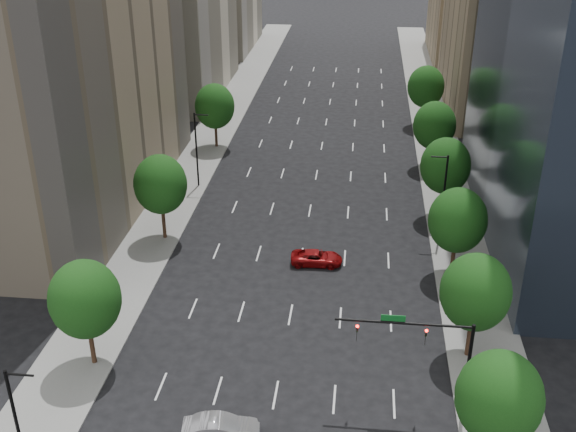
% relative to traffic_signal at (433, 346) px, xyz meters
% --- Properties ---
extents(sidewalk_left, '(6.00, 200.00, 0.15)m').
position_rel_traffic_signal_xyz_m(sidewalk_left, '(-26.03, 30.00, -5.10)').
color(sidewalk_left, slate).
rests_on(sidewalk_left, ground).
extents(sidewalk_right, '(6.00, 200.00, 0.15)m').
position_rel_traffic_signal_xyz_m(sidewalk_right, '(4.97, 30.00, -5.10)').
color(sidewalk_right, slate).
rests_on(sidewalk_right, ground).
extents(filler_left, '(14.00, 26.00, 18.00)m').
position_rel_traffic_signal_xyz_m(filler_left, '(-35.53, 106.00, 3.83)').
color(filler_left, beige).
rests_on(filler_left, ground).
extents(parking_tan_right, '(14.00, 30.00, 30.00)m').
position_rel_traffic_signal_xyz_m(parking_tan_right, '(14.47, 70.00, 9.83)').
color(parking_tan_right, '#8C7759').
rests_on(parking_tan_right, ground).
extents(filler_right, '(14.00, 26.00, 16.00)m').
position_rel_traffic_signal_xyz_m(filler_right, '(14.47, 103.00, 2.83)').
color(filler_right, '#8C7759').
rests_on(filler_right, ground).
extents(tree_right_0, '(5.20, 5.20, 8.39)m').
position_rel_traffic_signal_xyz_m(tree_right_0, '(3.47, -5.00, 0.22)').
color(tree_right_0, '#382316').
rests_on(tree_right_0, ground).
extents(tree_right_1, '(5.20, 5.20, 8.75)m').
position_rel_traffic_signal_xyz_m(tree_right_1, '(3.47, 6.00, 0.58)').
color(tree_right_1, '#382316').
rests_on(tree_right_1, ground).
extents(tree_right_2, '(5.20, 5.20, 8.61)m').
position_rel_traffic_signal_xyz_m(tree_right_2, '(3.47, 18.00, 0.43)').
color(tree_right_2, '#382316').
rests_on(tree_right_2, ground).
extents(tree_right_3, '(5.20, 5.20, 8.89)m').
position_rel_traffic_signal_xyz_m(tree_right_3, '(3.47, 30.00, 0.72)').
color(tree_right_3, '#382316').
rests_on(tree_right_3, ground).
extents(tree_right_4, '(5.20, 5.20, 8.46)m').
position_rel_traffic_signal_xyz_m(tree_right_4, '(3.47, 44.00, 0.29)').
color(tree_right_4, '#382316').
rests_on(tree_right_4, ground).
extents(tree_right_5, '(5.20, 5.20, 8.75)m').
position_rel_traffic_signal_xyz_m(tree_right_5, '(3.47, 60.00, 0.58)').
color(tree_right_5, '#382316').
rests_on(tree_right_5, ground).
extents(tree_left_0, '(5.20, 5.20, 8.75)m').
position_rel_traffic_signal_xyz_m(tree_left_0, '(-24.53, 2.00, 0.58)').
color(tree_left_0, '#382316').
rests_on(tree_left_0, ground).
extents(tree_left_1, '(5.20, 5.20, 8.97)m').
position_rel_traffic_signal_xyz_m(tree_left_1, '(-24.53, 22.00, 0.79)').
color(tree_left_1, '#382316').
rests_on(tree_left_1, ground).
extents(tree_left_2, '(5.20, 5.20, 8.68)m').
position_rel_traffic_signal_xyz_m(tree_left_2, '(-24.53, 48.00, 0.50)').
color(tree_left_2, '#382316').
rests_on(tree_left_2, ground).
extents(streetlight_rn, '(1.70, 0.20, 9.00)m').
position_rel_traffic_signal_xyz_m(streetlight_rn, '(2.91, 25.00, -0.33)').
color(streetlight_rn, black).
rests_on(streetlight_rn, ground).
extents(streetlight_ls, '(1.70, 0.20, 9.00)m').
position_rel_traffic_signal_xyz_m(streetlight_ls, '(-23.96, -10.00, -0.33)').
color(streetlight_ls, black).
rests_on(streetlight_ls, ground).
extents(streetlight_ln, '(1.70, 0.20, 9.00)m').
position_rel_traffic_signal_xyz_m(streetlight_ln, '(-23.96, 35.00, -0.33)').
color(streetlight_ln, black).
rests_on(streetlight_ln, ground).
extents(traffic_signal, '(9.12, 0.40, 7.38)m').
position_rel_traffic_signal_xyz_m(traffic_signal, '(0.00, 0.00, 0.00)').
color(traffic_signal, black).
rests_on(traffic_signal, ground).
extents(car_silver, '(5.20, 2.37, 1.65)m').
position_rel_traffic_signal_xyz_m(car_silver, '(-13.53, -4.61, -4.35)').
color(car_silver, '#A9A8AD').
rests_on(car_silver, ground).
extents(car_red_far, '(4.90, 2.38, 1.34)m').
position_rel_traffic_signal_xyz_m(car_red_far, '(-8.97, 18.60, -4.50)').
color(car_red_far, maroon).
rests_on(car_red_far, ground).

